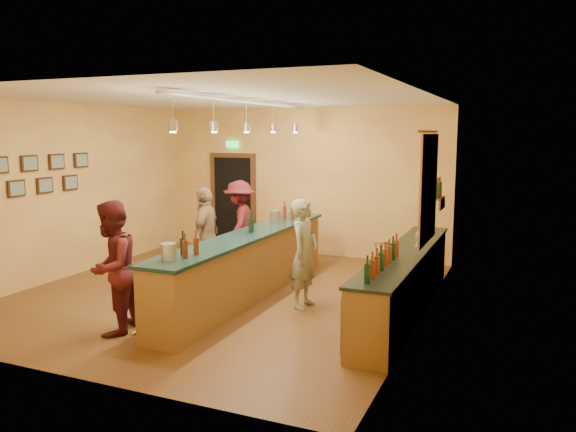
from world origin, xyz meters
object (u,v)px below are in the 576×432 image
at_px(customer_a, 112,268).
at_px(customer_b, 206,236).
at_px(customer_c, 240,224).
at_px(bar_stool, 381,248).
at_px(bartender, 304,253).
at_px(tasting_bar, 248,261).
at_px(back_counter, 405,281).

distance_m(customer_a, customer_b, 2.64).
relative_size(customer_c, bar_stool, 2.57).
bearing_deg(customer_b, customer_a, -7.95).
distance_m(bartender, customer_a, 2.82).
xyz_separation_m(customer_a, bar_stool, (2.56, 4.40, -0.36)).
xyz_separation_m(tasting_bar, customer_b, (-1.05, 0.44, 0.26)).
distance_m(tasting_bar, customer_a, 2.39).
xyz_separation_m(bartender, customer_a, (-1.92, -2.07, 0.05)).
height_order(tasting_bar, bar_stool, tasting_bar).
relative_size(tasting_bar, bar_stool, 7.55).
bearing_deg(tasting_bar, customer_c, 121.49).
bearing_deg(tasting_bar, back_counter, 4.12).
bearing_deg(customer_a, customer_c, 170.64).
bearing_deg(customer_a, back_counter, 112.44).
bearing_deg(tasting_bar, customer_a, -112.04).
bearing_deg(back_counter, customer_b, 175.84).
distance_m(tasting_bar, customer_b, 1.17).
bearing_deg(bartender, customer_c, 50.71).
bearing_deg(bartender, customer_a, 139.91).
relative_size(customer_a, customer_b, 1.03).
bearing_deg(customer_a, tasting_bar, 145.46).
distance_m(back_counter, customer_c, 3.99).
distance_m(customer_a, customer_c, 4.01).
bearing_deg(tasting_bar, customer_b, 157.30).
bearing_deg(customer_c, bar_stool, 84.06).
height_order(customer_a, bar_stool, customer_a).
relative_size(bartender, customer_a, 0.94).
bearing_deg(bartender, customer_b, 77.57).
bearing_deg(customer_c, bartender, 33.88).
distance_m(customer_b, bar_stool, 3.26).
xyz_separation_m(back_counter, bar_stool, (-0.85, 2.02, 0.04)).
bearing_deg(tasting_bar, bartender, -7.20).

